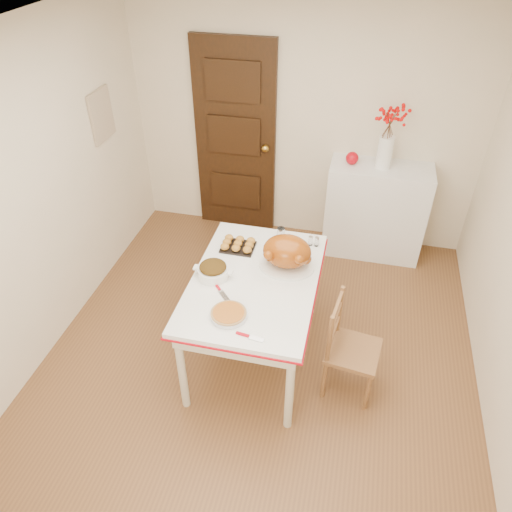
% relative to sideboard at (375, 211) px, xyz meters
% --- Properties ---
extents(floor, '(3.50, 4.00, 0.00)m').
position_rel_sideboard_xyz_m(floor, '(-0.82, -1.78, -0.49)').
color(floor, brown).
rests_on(floor, ground).
extents(ceiling, '(3.50, 4.00, 0.00)m').
position_rel_sideboard_xyz_m(ceiling, '(-0.82, -1.78, 2.01)').
color(ceiling, white).
rests_on(ceiling, ground).
extents(wall_back, '(3.50, 0.00, 2.50)m').
position_rel_sideboard_xyz_m(wall_back, '(-0.82, 0.22, 0.76)').
color(wall_back, beige).
rests_on(wall_back, ground).
extents(wall_left, '(0.00, 4.00, 2.50)m').
position_rel_sideboard_xyz_m(wall_left, '(-2.57, -1.78, 0.76)').
color(wall_left, beige).
rests_on(wall_left, ground).
extents(door_back, '(0.85, 0.06, 2.06)m').
position_rel_sideboard_xyz_m(door_back, '(-1.52, 0.19, 0.54)').
color(door_back, black).
rests_on(door_back, ground).
extents(photo_board, '(0.03, 0.35, 0.45)m').
position_rel_sideboard_xyz_m(photo_board, '(-2.55, -0.58, 1.01)').
color(photo_board, '#CCBA8F').
rests_on(photo_board, ground).
extents(sideboard, '(0.99, 0.44, 0.99)m').
position_rel_sideboard_xyz_m(sideboard, '(0.00, 0.00, 0.00)').
color(sideboard, white).
rests_on(sideboard, floor).
extents(kitchen_table, '(0.94, 1.37, 0.82)m').
position_rel_sideboard_xyz_m(kitchen_table, '(-0.86, -1.71, -0.08)').
color(kitchen_table, white).
rests_on(kitchen_table, floor).
extents(chair_oak, '(0.42, 0.42, 0.86)m').
position_rel_sideboard_xyz_m(chair_oak, '(-0.08, -1.87, -0.07)').
color(chair_oak, '#925F33').
rests_on(chair_oak, floor).
extents(berry_vase, '(0.33, 0.33, 0.65)m').
position_rel_sideboard_xyz_m(berry_vase, '(-0.01, 0.00, 0.82)').
color(berry_vase, white).
rests_on(berry_vase, sideboard).
extents(apple, '(0.12, 0.12, 0.12)m').
position_rel_sideboard_xyz_m(apple, '(-0.30, 0.00, 0.56)').
color(apple, '#B40612').
rests_on(apple, sideboard).
extents(turkey_platter, '(0.45, 0.37, 0.27)m').
position_rel_sideboard_xyz_m(turkey_platter, '(-0.66, -1.51, 0.46)').
color(turkey_platter, '#8C370D').
rests_on(turkey_platter, kitchen_table).
extents(pumpkin_pie, '(0.31, 0.31, 0.05)m').
position_rel_sideboard_xyz_m(pumpkin_pie, '(-0.95, -2.13, 0.36)').
color(pumpkin_pie, '#A55517').
rests_on(pumpkin_pie, kitchen_table).
extents(stuffing_dish, '(0.33, 0.27, 0.12)m').
position_rel_sideboard_xyz_m(stuffing_dish, '(-1.17, -1.75, 0.39)').
color(stuffing_dish, '#56390E').
rests_on(stuffing_dish, kitchen_table).
extents(rolls_tray, '(0.26, 0.21, 0.07)m').
position_rel_sideboard_xyz_m(rolls_tray, '(-1.08, -1.36, 0.36)').
color(rolls_tray, '#B27323').
rests_on(rolls_tray, kitchen_table).
extents(pie_server, '(0.20, 0.08, 0.01)m').
position_rel_sideboard_xyz_m(pie_server, '(-0.76, -2.28, 0.33)').
color(pie_server, silver).
rests_on(pie_server, kitchen_table).
extents(carving_knife, '(0.19, 0.21, 0.01)m').
position_rel_sideboard_xyz_m(carving_knife, '(-1.06, -1.91, 0.33)').
color(carving_knife, silver).
rests_on(carving_knife, kitchen_table).
extents(drinking_glass, '(0.08, 0.08, 0.11)m').
position_rel_sideboard_xyz_m(drinking_glass, '(-0.77, -1.17, 0.38)').
color(drinking_glass, white).
rests_on(drinking_glass, kitchen_table).
extents(shaker_pair, '(0.09, 0.06, 0.08)m').
position_rel_sideboard_xyz_m(shaker_pair, '(-0.50, -1.19, 0.37)').
color(shaker_pair, white).
rests_on(shaker_pair, kitchen_table).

